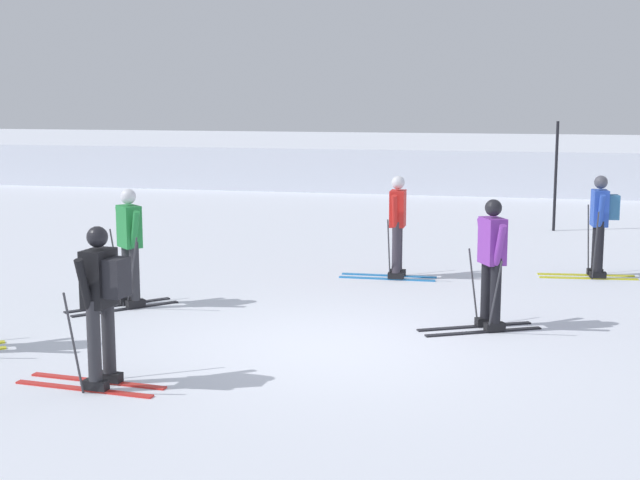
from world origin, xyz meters
name	(u,v)px	position (x,y,z in m)	size (l,w,h in m)	color
ground_plane	(327,348)	(0.00, 0.00, 0.00)	(120.00, 120.00, 0.00)	silver
far_snow_ridge	(458,162)	(0.00, 21.47, 0.68)	(80.00, 9.29, 1.35)	silver
skier_black	(102,299)	(-1.96, -1.98, 0.96)	(1.63, 1.00, 1.71)	red
skier_green	(129,244)	(-3.23, 1.49, 0.92)	(1.36, 1.42, 1.71)	black
skier_purple	(491,260)	(1.88, 1.33, 0.92)	(1.59, 1.07, 1.71)	black
skier_blue	(600,221)	(3.51, 5.17, 0.96)	(1.63, 1.00, 1.71)	gold
skier_red	(397,224)	(0.23, 4.36, 0.92)	(1.61, 1.00, 1.71)	#237AC6
trail_marker_pole	(556,176)	(2.94, 10.39, 1.22)	(0.06, 0.06, 2.44)	black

